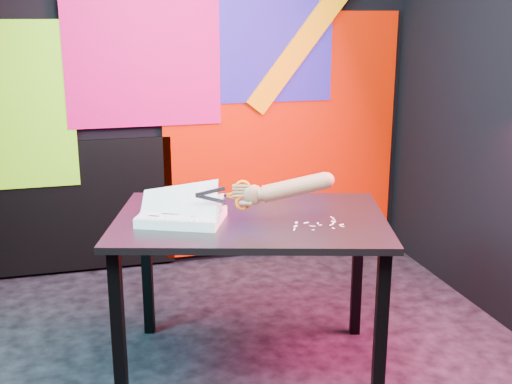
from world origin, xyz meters
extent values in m
cube|color=black|center=(0.00, 0.00, 0.00)|extent=(3.00, 3.00, 0.01)
cube|color=black|center=(0.00, 1.50, 1.35)|extent=(3.00, 0.01, 2.70)
cube|color=black|center=(0.00, -1.50, 1.35)|extent=(3.00, 0.01, 2.70)
cube|color=#C01300|center=(0.65, 1.47, 0.85)|extent=(1.60, 0.02, 1.60)
cube|color=#251AA1|center=(0.55, 1.46, 1.45)|extent=(0.85, 0.02, 0.75)
cube|color=#C70758|center=(-0.25, 1.45, 1.35)|extent=(0.95, 0.02, 0.80)
cube|color=#75F614|center=(-1.05, 1.46, 1.10)|extent=(0.75, 0.02, 1.00)
cube|color=orange|center=(0.85, 1.44, 1.55)|extent=(0.91, 0.02, 1.11)
cube|color=black|center=(-0.75, 1.47, 0.45)|extent=(1.30, 0.02, 0.85)
cube|color=black|center=(-0.54, -0.11, 0.36)|extent=(0.06, 0.06, 0.72)
cube|color=black|center=(-0.36, 0.55, 0.36)|extent=(0.06, 0.06, 0.72)
cube|color=black|center=(0.50, -0.40, 0.36)|extent=(0.06, 0.06, 0.72)
cube|color=black|center=(0.69, 0.26, 0.36)|extent=(0.06, 0.06, 0.72)
cube|color=black|center=(0.07, 0.07, 0.73)|extent=(1.38, 1.10, 0.03)
cube|color=silver|center=(-0.24, 0.09, 0.77)|extent=(0.43, 0.38, 0.04)
cube|color=white|center=(-0.24, 0.09, 0.79)|extent=(0.43, 0.38, 0.00)
cube|color=white|center=(-0.24, 0.09, 0.80)|extent=(0.41, 0.37, 0.11)
cube|color=white|center=(-0.25, 0.10, 0.82)|extent=(0.38, 0.34, 0.19)
cylinder|color=black|center=(-0.43, 0.04, 0.79)|extent=(0.01, 0.01, 0.00)
cylinder|color=black|center=(-0.41, 0.03, 0.79)|extent=(0.01, 0.01, 0.00)
cylinder|color=black|center=(-0.38, 0.02, 0.79)|extent=(0.01, 0.01, 0.00)
cylinder|color=black|center=(-0.36, 0.01, 0.79)|extent=(0.01, 0.01, 0.00)
cylinder|color=black|center=(-0.34, 0.00, 0.79)|extent=(0.01, 0.01, 0.00)
cylinder|color=black|center=(-0.32, -0.01, 0.79)|extent=(0.01, 0.01, 0.00)
cylinder|color=black|center=(-0.29, -0.02, 0.79)|extent=(0.01, 0.01, 0.00)
cylinder|color=black|center=(-0.27, -0.03, 0.79)|extent=(0.01, 0.01, 0.00)
cylinder|color=black|center=(-0.25, -0.04, 0.79)|extent=(0.01, 0.01, 0.00)
cylinder|color=black|center=(-0.23, -0.05, 0.79)|extent=(0.01, 0.01, 0.00)
cylinder|color=black|center=(-0.20, -0.06, 0.79)|extent=(0.01, 0.01, 0.00)
cylinder|color=black|center=(-0.18, -0.07, 0.79)|extent=(0.01, 0.01, 0.00)
cylinder|color=black|center=(-0.16, -0.08, 0.79)|extent=(0.01, 0.01, 0.00)
cylinder|color=black|center=(-0.14, -0.09, 0.79)|extent=(0.01, 0.01, 0.00)
cylinder|color=black|center=(-0.33, 0.26, 0.79)|extent=(0.01, 0.01, 0.00)
cylinder|color=black|center=(-0.31, 0.25, 0.79)|extent=(0.01, 0.01, 0.00)
cylinder|color=black|center=(-0.29, 0.24, 0.79)|extent=(0.01, 0.01, 0.00)
cylinder|color=black|center=(-0.27, 0.23, 0.79)|extent=(0.01, 0.01, 0.00)
cylinder|color=black|center=(-0.24, 0.22, 0.79)|extent=(0.01, 0.01, 0.00)
cylinder|color=black|center=(-0.22, 0.21, 0.79)|extent=(0.01, 0.01, 0.00)
cylinder|color=black|center=(-0.20, 0.20, 0.79)|extent=(0.01, 0.01, 0.00)
cylinder|color=black|center=(-0.18, 0.19, 0.79)|extent=(0.01, 0.01, 0.00)
cylinder|color=black|center=(-0.15, 0.18, 0.79)|extent=(0.01, 0.01, 0.00)
cylinder|color=black|center=(-0.13, 0.17, 0.79)|extent=(0.01, 0.01, 0.00)
cylinder|color=black|center=(-0.11, 0.16, 0.79)|extent=(0.01, 0.01, 0.00)
cylinder|color=black|center=(-0.09, 0.15, 0.79)|extent=(0.01, 0.01, 0.00)
cylinder|color=black|center=(-0.06, 0.14, 0.79)|extent=(0.01, 0.01, 0.00)
cylinder|color=black|center=(-0.04, 0.13, 0.79)|extent=(0.01, 0.01, 0.00)
cube|color=black|center=(-0.29, 0.16, 0.79)|extent=(0.06, 0.04, 0.00)
cube|color=black|center=(-0.21, 0.10, 0.79)|extent=(0.05, 0.03, 0.00)
cube|color=black|center=(-0.28, 0.07, 0.79)|extent=(0.08, 0.04, 0.00)
cube|color=black|center=(-0.19, 0.00, 0.79)|extent=(0.04, 0.02, 0.00)
cube|color=black|center=(-0.36, 0.06, 0.79)|extent=(0.05, 0.03, 0.00)
cube|color=black|center=(-0.16, 0.14, 0.79)|extent=(0.06, 0.03, 0.00)
cube|color=silver|center=(-0.12, 0.01, 0.90)|extent=(0.13, 0.04, 0.05)
cube|color=silver|center=(-0.12, 0.01, 0.87)|extent=(0.13, 0.04, 0.05)
cylinder|color=silver|center=(-0.06, 0.00, 0.88)|extent=(0.02, 0.01, 0.01)
cube|color=orange|center=(-0.04, -0.01, 0.87)|extent=(0.05, 0.02, 0.02)
cube|color=orange|center=(-0.04, -0.01, 0.89)|extent=(0.05, 0.02, 0.02)
torus|color=orange|center=(0.01, -0.02, 0.91)|extent=(0.07, 0.03, 0.07)
torus|color=orange|center=(0.01, -0.02, 0.85)|extent=(0.07, 0.03, 0.07)
ellipsoid|color=#8E603F|center=(0.06, -0.03, 0.88)|extent=(0.09, 0.05, 0.09)
cylinder|color=#8E603F|center=(0.01, -0.02, 0.88)|extent=(0.07, 0.03, 0.02)
cylinder|color=#8E603F|center=(0.01, -0.02, 0.89)|extent=(0.07, 0.03, 0.02)
cylinder|color=#8E603F|center=(0.01, -0.02, 0.91)|extent=(0.06, 0.03, 0.02)
cylinder|color=#8E603F|center=(0.01, -0.02, 0.92)|extent=(0.05, 0.03, 0.02)
cylinder|color=#8E603F|center=(0.02, -0.03, 0.85)|extent=(0.06, 0.05, 0.03)
cylinder|color=#8E603F|center=(0.10, -0.04, 0.88)|extent=(0.07, 0.07, 0.06)
cylinder|color=#8E603F|center=(0.23, -0.08, 0.92)|extent=(0.29, 0.14, 0.13)
sphere|color=#8E603F|center=(0.36, -0.11, 0.95)|extent=(0.07, 0.07, 0.07)
cube|color=silver|center=(0.38, -0.13, 0.75)|extent=(0.02, 0.01, 0.00)
cube|color=silver|center=(0.29, -0.07, 0.75)|extent=(0.02, 0.01, 0.00)
cube|color=silver|center=(0.41, -0.09, 0.75)|extent=(0.02, 0.02, 0.00)
cube|color=silver|center=(0.30, -0.12, 0.75)|extent=(0.03, 0.02, 0.00)
cube|color=silver|center=(0.42, -0.14, 0.75)|extent=(0.02, 0.01, 0.00)
cube|color=silver|center=(0.37, -0.17, 0.75)|extent=(0.01, 0.01, 0.00)
cube|color=silver|center=(0.40, -0.11, 0.75)|extent=(0.02, 0.03, 0.00)
cube|color=silver|center=(0.22, -0.11, 0.75)|extent=(0.02, 0.03, 0.00)
cube|color=silver|center=(0.42, -0.16, 0.75)|extent=(0.02, 0.01, 0.00)
cube|color=silver|center=(0.33, -0.09, 0.75)|extent=(0.01, 0.02, 0.00)
cube|color=silver|center=(0.28, -0.17, 0.75)|extent=(0.01, 0.00, 0.00)
cube|color=silver|center=(0.33, -0.12, 0.75)|extent=(0.02, 0.01, 0.00)
cube|color=silver|center=(0.42, -0.06, 0.75)|extent=(0.01, 0.02, 0.00)
cube|color=silver|center=(0.42, -0.03, 0.75)|extent=(0.01, 0.03, 0.00)
cube|color=silver|center=(0.21, -0.15, 0.75)|extent=(0.02, 0.02, 0.00)
cube|color=silver|center=(0.24, -0.06, 0.75)|extent=(0.02, 0.02, 0.00)
camera|label=1|loc=(-0.61, -2.58, 1.62)|focal=45.00mm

